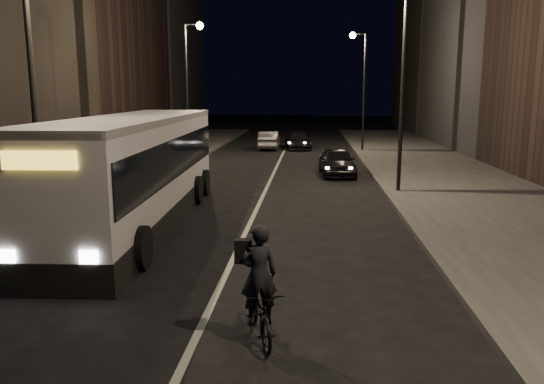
% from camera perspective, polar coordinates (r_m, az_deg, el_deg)
% --- Properties ---
extents(ground, '(180.00, 180.00, 0.00)m').
position_cam_1_polar(ground, '(11.09, -6.31, -11.54)').
color(ground, black).
rests_on(ground, ground).
extents(sidewalk_right, '(7.00, 70.00, 0.16)m').
position_cam_1_polar(sidewalk_right, '(25.30, 19.18, 0.73)').
color(sidewalk_right, '#343432').
rests_on(sidewalk_right, ground).
extents(sidewalk_left, '(7.00, 70.00, 0.16)m').
position_cam_1_polar(sidewalk_left, '(26.57, -18.99, 1.19)').
color(sidewalk_left, '#343432').
rests_on(sidewalk_left, ground).
extents(streetlight_right_mid, '(1.20, 0.44, 8.12)m').
position_cam_1_polar(streetlight_right_mid, '(22.38, 13.30, 13.40)').
color(streetlight_right_mid, black).
rests_on(streetlight_right_mid, sidewalk_right).
extents(streetlight_right_far, '(1.20, 0.44, 8.12)m').
position_cam_1_polar(streetlight_right_far, '(38.26, 9.52, 12.27)').
color(streetlight_right_far, black).
rests_on(streetlight_right_far, sidewalk_right).
extents(streetlight_left_near, '(1.20, 0.44, 8.12)m').
position_cam_1_polar(streetlight_left_near, '(15.90, -23.78, 14.05)').
color(streetlight_left_near, black).
rests_on(streetlight_left_near, sidewalk_left).
extents(streetlight_left_far, '(1.20, 0.44, 8.12)m').
position_cam_1_polar(streetlight_left_far, '(32.92, -8.76, 12.58)').
color(streetlight_left_far, black).
rests_on(streetlight_left_far, sidewalk_left).
extents(city_bus, '(3.39, 12.90, 3.45)m').
position_cam_1_polar(city_bus, '(17.39, -14.42, 2.71)').
color(city_bus, silver).
rests_on(city_bus, ground).
extents(cyclist_on_bicycle, '(1.12, 1.90, 2.07)m').
position_cam_1_polar(cyclist_on_bicycle, '(9.18, -1.35, -11.66)').
color(cyclist_on_bicycle, black).
rests_on(cyclist_on_bicycle, ground).
extents(car_near, '(1.95, 4.29, 1.43)m').
position_cam_1_polar(car_near, '(27.36, 7.01, 3.29)').
color(car_near, black).
rests_on(car_near, ground).
extents(car_mid, '(1.46, 4.06, 1.33)m').
position_cam_1_polar(car_mid, '(39.88, -0.32, 5.59)').
color(car_mid, '#3E3E41').
rests_on(car_mid, ground).
extents(car_far, '(2.28, 4.47, 1.24)m').
position_cam_1_polar(car_far, '(40.04, 2.79, 5.53)').
color(car_far, black).
rests_on(car_far, ground).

